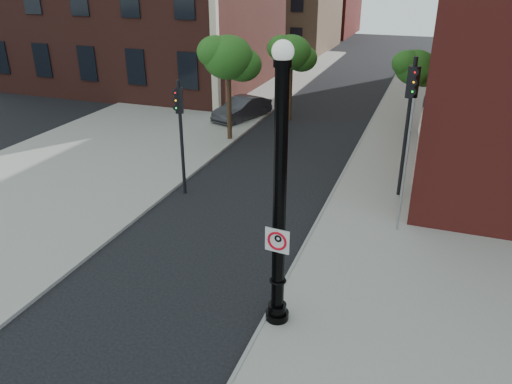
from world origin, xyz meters
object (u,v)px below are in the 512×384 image
at_px(parked_car, 242,109).
at_px(traffic_signal_right, 410,106).
at_px(lamppost, 279,209).
at_px(no_parking_sign, 277,241).
at_px(traffic_signal_left, 180,119).

xyz_separation_m(parked_car, traffic_signal_right, (9.62, -7.95, 2.95)).
bearing_deg(lamppost, parked_car, 114.13).
bearing_deg(no_parking_sign, parked_car, 119.13).
bearing_deg(lamppost, no_parking_sign, -84.25).
xyz_separation_m(lamppost, parked_car, (-7.47, 16.67, -2.52)).
height_order(lamppost, parked_car, lamppost).
bearing_deg(no_parking_sign, traffic_signal_right, 81.63).
relative_size(no_parking_sign, parked_car, 0.15).
xyz_separation_m(lamppost, traffic_signal_left, (-5.83, 6.24, -0.18)).
bearing_deg(traffic_signal_right, no_parking_sign, -81.08).
relative_size(no_parking_sign, traffic_signal_right, 0.11).
height_order(lamppost, no_parking_sign, lamppost).
bearing_deg(lamppost, traffic_signal_left, 133.05).
xyz_separation_m(lamppost, traffic_signal_right, (2.16, 8.71, 0.43)).
distance_m(parked_car, traffic_signal_left, 10.81).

